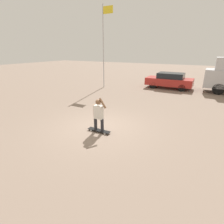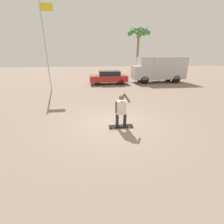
{
  "view_description": "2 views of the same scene",
  "coord_description": "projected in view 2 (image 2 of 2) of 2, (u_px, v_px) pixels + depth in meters",
  "views": [
    {
      "loc": [
        4.15,
        -6.27,
        3.46
      ],
      "look_at": [
        0.46,
        0.42,
        0.72
      ],
      "focal_mm": 28.0,
      "sensor_mm": 36.0,
      "label": 1
    },
    {
      "loc": [
        -0.96,
        -6.32,
        3.01
      ],
      "look_at": [
        -0.09,
        0.05,
        0.59
      ],
      "focal_mm": 24.0,
      "sensor_mm": 36.0,
      "label": 2
    }
  ],
  "objects": [
    {
      "name": "parked_car_red",
      "position": [
        109.0,
        77.0,
        16.77
      ],
      "size": [
        4.15,
        1.87,
        1.44
      ],
      "color": "black",
      "rests_on": "ground_plane"
    },
    {
      "name": "person_skateboarder",
      "position": [
        121.0,
        109.0,
        6.4
      ],
      "size": [
        0.66,
        0.24,
        1.49
      ],
      "color": "#28282D",
      "rests_on": "skateboard"
    },
    {
      "name": "palm_tree_near_van",
      "position": [
        138.0,
        34.0,
        22.93
      ],
      "size": [
        3.52,
        3.55,
        7.29
      ],
      "color": "#8E704C",
      "rests_on": "ground_plane"
    },
    {
      "name": "flagpole",
      "position": [
        46.0,
        42.0,
        12.57
      ],
      "size": [
        1.04,
        0.12,
        7.16
      ],
      "color": "#B7B7BC",
      "rests_on": "ground_plane"
    },
    {
      "name": "ground_plane",
      "position": [
        114.0,
        124.0,
        7.04
      ],
      "size": [
        80.0,
        80.0,
        0.0
      ],
      "primitive_type": "plane",
      "color": "gray"
    },
    {
      "name": "camper_van",
      "position": [
        159.0,
        69.0,
        17.53
      ],
      "size": [
        6.13,
        2.04,
        2.88
      ],
      "color": "black",
      "rests_on": "ground_plane"
    },
    {
      "name": "skateboard",
      "position": [
        121.0,
        126.0,
        6.68
      ],
      "size": [
        1.07,
        0.25,
        0.09
      ],
      "color": "black",
      "rests_on": "ground_plane"
    }
  ]
}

